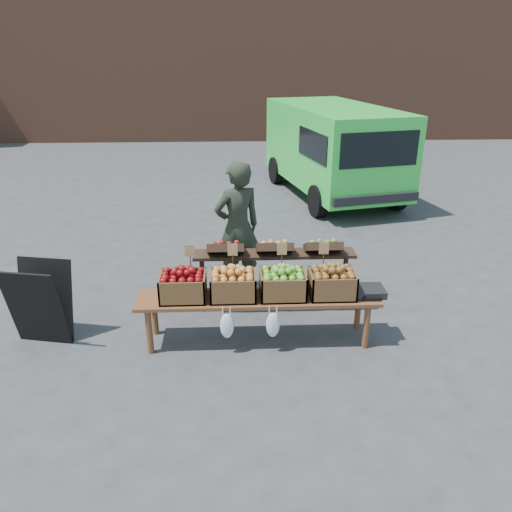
{
  "coord_description": "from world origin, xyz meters",
  "views": [
    {
      "loc": [
        0.39,
        -4.98,
        3.15
      ],
      "look_at": [
        0.64,
        0.47,
        0.85
      ],
      "focal_mm": 35.0,
      "sensor_mm": 36.0,
      "label": 1
    }
  ],
  "objects_px": {
    "crate_golden_apples": "(183,287)",
    "delivery_van": "(333,152)",
    "back_table": "(274,273)",
    "weighing_scale": "(369,291)",
    "chalkboard_sign": "(40,303)",
    "crate_russet_pears": "(233,286)",
    "crate_red_apples": "(283,285)",
    "display_bench": "(258,319)",
    "vendor": "(238,228)",
    "crate_green_apples": "(332,284)"
  },
  "relations": [
    {
      "from": "crate_green_apples",
      "to": "weighing_scale",
      "type": "distance_m",
      "value": 0.44
    },
    {
      "from": "delivery_van",
      "to": "crate_russet_pears",
      "type": "height_order",
      "value": "delivery_van"
    },
    {
      "from": "delivery_van",
      "to": "back_table",
      "type": "xyz_separation_m",
      "value": [
        -1.71,
        -5.3,
        -0.46
      ]
    },
    {
      "from": "crate_red_apples",
      "to": "weighing_scale",
      "type": "relative_size",
      "value": 1.47
    },
    {
      "from": "back_table",
      "to": "weighing_scale",
      "type": "xyz_separation_m",
      "value": [
        1.01,
        -0.72,
        0.09
      ]
    },
    {
      "from": "delivery_van",
      "to": "crate_green_apples",
      "type": "relative_size",
      "value": 8.79
    },
    {
      "from": "delivery_van",
      "to": "crate_russet_pears",
      "type": "distance_m",
      "value": 6.42
    },
    {
      "from": "delivery_van",
      "to": "chalkboard_sign",
      "type": "relative_size",
      "value": 4.53
    },
    {
      "from": "chalkboard_sign",
      "to": "weighing_scale",
      "type": "xyz_separation_m",
      "value": [
        3.69,
        -0.1,
        0.12
      ]
    },
    {
      "from": "back_table",
      "to": "weighing_scale",
      "type": "height_order",
      "value": "back_table"
    },
    {
      "from": "display_bench",
      "to": "crate_russet_pears",
      "type": "distance_m",
      "value": 0.51
    },
    {
      "from": "crate_russet_pears",
      "to": "weighing_scale",
      "type": "height_order",
      "value": "crate_russet_pears"
    },
    {
      "from": "chalkboard_sign",
      "to": "crate_red_apples",
      "type": "relative_size",
      "value": 1.94
    },
    {
      "from": "crate_red_apples",
      "to": "weighing_scale",
      "type": "height_order",
      "value": "crate_red_apples"
    },
    {
      "from": "delivery_van",
      "to": "vendor",
      "type": "xyz_separation_m",
      "value": [
        -2.15,
        -4.67,
        -0.08
      ]
    },
    {
      "from": "display_bench",
      "to": "crate_green_apples",
      "type": "relative_size",
      "value": 5.4
    },
    {
      "from": "weighing_scale",
      "to": "back_table",
      "type": "bearing_deg",
      "value": 144.58
    },
    {
      "from": "vendor",
      "to": "weighing_scale",
      "type": "bearing_deg",
      "value": 112.89
    },
    {
      "from": "crate_golden_apples",
      "to": "delivery_van",
      "type": "bearing_deg",
      "value": 65.3
    },
    {
      "from": "back_table",
      "to": "display_bench",
      "type": "xyz_separation_m",
      "value": [
        -0.24,
        -0.72,
        -0.24
      ]
    },
    {
      "from": "delivery_van",
      "to": "weighing_scale",
      "type": "bearing_deg",
      "value": -109.37
    },
    {
      "from": "chalkboard_sign",
      "to": "back_table",
      "type": "xyz_separation_m",
      "value": [
        2.68,
        0.62,
        0.03
      ]
    },
    {
      "from": "back_table",
      "to": "crate_russet_pears",
      "type": "distance_m",
      "value": 0.9
    },
    {
      "from": "back_table",
      "to": "crate_red_apples",
      "type": "xyz_separation_m",
      "value": [
        0.04,
        -0.72,
        0.19
      ]
    },
    {
      "from": "crate_red_apples",
      "to": "crate_green_apples",
      "type": "height_order",
      "value": "same"
    },
    {
      "from": "delivery_van",
      "to": "crate_russet_pears",
      "type": "xyz_separation_m",
      "value": [
        -2.22,
        -6.02,
        -0.27
      ]
    },
    {
      "from": "delivery_van",
      "to": "weighing_scale",
      "type": "xyz_separation_m",
      "value": [
        -0.69,
        -6.02,
        -0.37
      ]
    },
    {
      "from": "crate_green_apples",
      "to": "weighing_scale",
      "type": "xyz_separation_m",
      "value": [
        0.43,
        0.0,
        -0.1
      ]
    },
    {
      "from": "back_table",
      "to": "display_bench",
      "type": "relative_size",
      "value": 0.78
    },
    {
      "from": "crate_golden_apples",
      "to": "crate_green_apples",
      "type": "relative_size",
      "value": 1.0
    },
    {
      "from": "crate_green_apples",
      "to": "crate_red_apples",
      "type": "bearing_deg",
      "value": 180.0
    },
    {
      "from": "crate_golden_apples",
      "to": "vendor",
      "type": "bearing_deg",
      "value": 65.48
    },
    {
      "from": "vendor",
      "to": "crate_russet_pears",
      "type": "distance_m",
      "value": 1.36
    },
    {
      "from": "chalkboard_sign",
      "to": "weighing_scale",
      "type": "height_order",
      "value": "chalkboard_sign"
    },
    {
      "from": "display_bench",
      "to": "crate_red_apples",
      "type": "bearing_deg",
      "value": 0.0
    },
    {
      "from": "display_bench",
      "to": "crate_golden_apples",
      "type": "relative_size",
      "value": 5.4
    },
    {
      "from": "vendor",
      "to": "crate_green_apples",
      "type": "xyz_separation_m",
      "value": [
        1.03,
        -1.35,
        -0.19
      ]
    },
    {
      "from": "back_table",
      "to": "crate_golden_apples",
      "type": "height_order",
      "value": "back_table"
    },
    {
      "from": "crate_golden_apples",
      "to": "crate_red_apples",
      "type": "distance_m",
      "value": 1.1
    },
    {
      "from": "vendor",
      "to": "chalkboard_sign",
      "type": "relative_size",
      "value": 1.86
    },
    {
      "from": "chalkboard_sign",
      "to": "crate_green_apples",
      "type": "height_order",
      "value": "chalkboard_sign"
    },
    {
      "from": "delivery_van",
      "to": "weighing_scale",
      "type": "distance_m",
      "value": 6.07
    },
    {
      "from": "crate_red_apples",
      "to": "vendor",
      "type": "bearing_deg",
      "value": 109.76
    },
    {
      "from": "back_table",
      "to": "delivery_van",
      "type": "bearing_deg",
      "value": 72.15
    },
    {
      "from": "vendor",
      "to": "crate_russet_pears",
      "type": "bearing_deg",
      "value": 62.86
    },
    {
      "from": "vendor",
      "to": "crate_green_apples",
      "type": "relative_size",
      "value": 3.62
    },
    {
      "from": "weighing_scale",
      "to": "vendor",
      "type": "bearing_deg",
      "value": 137.25
    },
    {
      "from": "crate_russet_pears",
      "to": "crate_green_apples",
      "type": "bearing_deg",
      "value": 0.0
    },
    {
      "from": "crate_russet_pears",
      "to": "weighing_scale",
      "type": "distance_m",
      "value": 1.53
    },
    {
      "from": "delivery_van",
      "to": "crate_golden_apples",
      "type": "relative_size",
      "value": 8.79
    }
  ]
}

